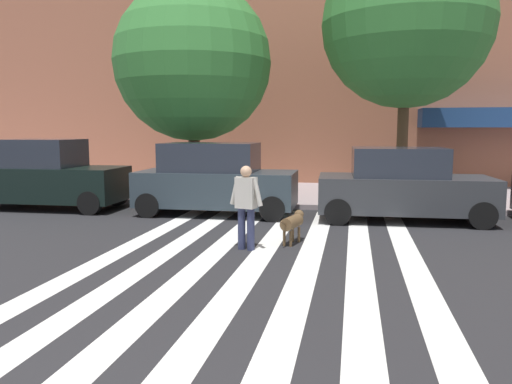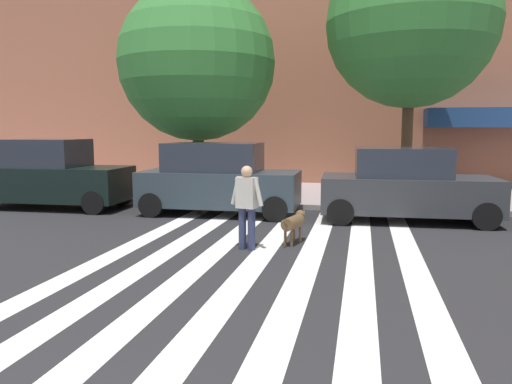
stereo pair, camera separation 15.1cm
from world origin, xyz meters
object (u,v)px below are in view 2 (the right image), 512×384
at_px(street_tree_middle, 411,23).
at_px(parked_car_near_curb, 52,176).
at_px(parked_car_third_in_line, 406,186).
at_px(pedestrian_dog_walker, 247,203).
at_px(street_tree_nearest, 197,63).
at_px(parked_car_behind_first, 218,180).
at_px(dog_on_leash, 294,222).

bearing_deg(street_tree_middle, parked_car_near_curb, -164.05).
bearing_deg(parked_car_third_in_line, pedestrian_dog_walker, -130.59).
bearing_deg(street_tree_nearest, parked_car_behind_first, -59.89).
height_order(parked_car_third_in_line, street_tree_nearest, street_tree_nearest).
height_order(parked_car_behind_first, dog_on_leash, parked_car_behind_first).
xyz_separation_m(parked_car_third_in_line, street_tree_nearest, (-6.32, 2.33, 3.54)).
relative_size(parked_car_near_curb, street_tree_middle, 0.57).
bearing_deg(dog_on_leash, parked_car_third_in_line, 52.05).
xyz_separation_m(parked_car_behind_first, parked_car_third_in_line, (4.96, -0.00, -0.06)).
distance_m(parked_car_third_in_line, street_tree_nearest, 7.61).
xyz_separation_m(parked_car_near_curb, pedestrian_dog_walker, (6.85, -3.81, -0.03)).
bearing_deg(parked_car_third_in_line, street_tree_nearest, 159.72).
relative_size(parked_car_third_in_line, dog_on_leash, 4.22).
relative_size(parked_car_behind_first, pedestrian_dog_walker, 2.64).
height_order(parked_car_third_in_line, street_tree_middle, street_tree_middle).
height_order(parked_car_behind_first, pedestrian_dog_walker, parked_car_behind_first).
bearing_deg(parked_car_behind_first, pedestrian_dog_walker, -65.91).
bearing_deg(parked_car_near_curb, parked_car_third_in_line, -0.00).
xyz_separation_m(street_tree_nearest, pedestrian_dog_walker, (3.06, -6.14, -3.51)).
height_order(parked_car_third_in_line, pedestrian_dog_walker, parked_car_third_in_line).
height_order(parked_car_near_curb, street_tree_nearest, street_tree_nearest).
bearing_deg(parked_car_third_in_line, dog_on_leash, -127.95).
distance_m(parked_car_behind_first, dog_on_leash, 4.05).
relative_size(parked_car_near_curb, parked_car_behind_first, 1.04).
relative_size(parked_car_near_curb, dog_on_leash, 4.34).
distance_m(parked_car_near_curb, parked_car_behind_first, 5.14).
bearing_deg(parked_car_behind_first, parked_car_third_in_line, -0.01).
bearing_deg(parked_car_near_curb, street_tree_middle, 15.95).
relative_size(street_tree_nearest, pedestrian_dog_walker, 4.14).
relative_size(parked_car_behind_first, dog_on_leash, 4.18).
bearing_deg(parked_car_near_curb, parked_car_behind_first, 0.00).
bearing_deg(pedestrian_dog_walker, parked_car_third_in_line, 49.41).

